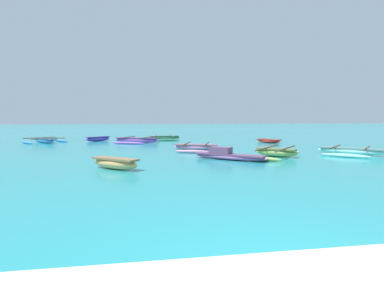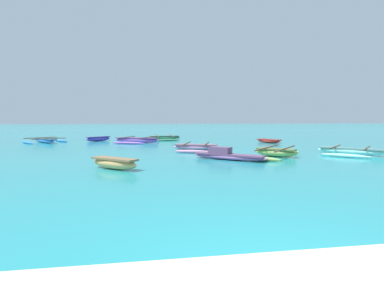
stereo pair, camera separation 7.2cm
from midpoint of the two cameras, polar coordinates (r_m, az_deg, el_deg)
moored_boat_0 at (r=28.80m, az=-26.35°, el=0.60°), size 4.01×3.95×0.43m
moored_boat_1 at (r=19.75m, az=0.70°, el=-0.57°), size 3.18×4.21×0.45m
moored_boat_2 at (r=29.00m, az=-17.53°, el=0.98°), size 2.16×2.01×0.43m
moored_boat_3 at (r=12.72m, az=-14.57°, el=-3.51°), size 2.17×1.97×0.46m
moored_boat_4 at (r=16.97m, az=15.65°, el=-1.53°), size 3.95×4.22×0.51m
moored_boat_5 at (r=19.47m, az=27.84°, el=-1.22°), size 3.98×3.97×0.46m
moored_boat_6 at (r=15.26m, az=6.69°, el=-2.15°), size 3.47×3.04×0.63m
moored_boat_7 at (r=30.12m, az=-5.38°, el=1.24°), size 3.15×4.61×0.42m
moored_boat_8 at (r=26.69m, az=14.34°, el=0.61°), size 1.83×2.31×0.31m
moored_boat_9 at (r=26.31m, az=-10.62°, el=0.74°), size 4.07×4.23×0.50m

